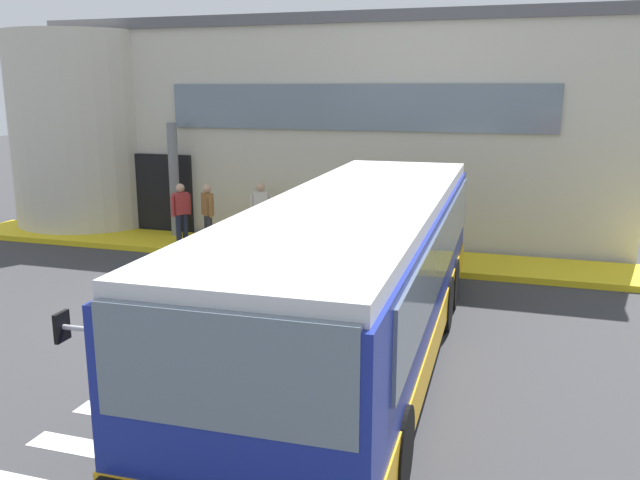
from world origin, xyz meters
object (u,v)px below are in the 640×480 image
bus_main_foreground (357,284)px  safety_bollard_yellow (445,261)px  passenger_at_curb_edge (261,210)px  passenger_near_column (181,211)px  passenger_by_doorway (208,212)px  entry_support_column (174,180)px

bus_main_foreground → safety_bollard_yellow: bearing=81.7°
passenger_at_curb_edge → bus_main_foreground: bearing=-56.9°
bus_main_foreground → passenger_near_column: 8.68m
passenger_at_curb_edge → safety_bollard_yellow: (5.12, -1.48, -0.63)m
passenger_by_doorway → passenger_at_curb_edge: size_ratio=1.00×
entry_support_column → passenger_by_doorway: 1.93m
passenger_near_column → safety_bollard_yellow: passenger_near_column is taller
bus_main_foreground → passenger_by_doorway: bus_main_foreground is taller
entry_support_column → passenger_by_doorway: (1.52, -0.98, -0.67)m
bus_main_foreground → passenger_at_curb_edge: size_ratio=6.26×
entry_support_column → passenger_by_doorway: size_ratio=1.91×
entry_support_column → passenger_at_curb_edge: 2.88m
passenger_at_curb_edge → passenger_by_doorway: bearing=-152.5°
passenger_by_doorway → passenger_at_curb_edge: bearing=27.5°
passenger_at_curb_edge → safety_bollard_yellow: bearing=-16.1°
passenger_by_doorway → safety_bollard_yellow: passenger_by_doorway is taller
passenger_at_curb_edge → entry_support_column: bearing=173.4°
bus_main_foreground → passenger_by_doorway: 8.26m
passenger_near_column → passenger_by_doorway: 0.73m
passenger_by_doorway → entry_support_column: bearing=147.3°
entry_support_column → passenger_at_curb_edge: bearing=-6.6°
entry_support_column → passenger_by_doorway: bearing=-32.7°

